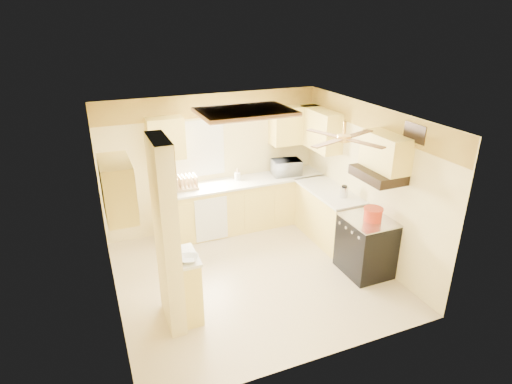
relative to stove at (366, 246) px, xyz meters
name	(u,v)px	position (x,y,z in m)	size (l,w,h in m)	color
floor	(252,276)	(-1.67, 0.55, -0.46)	(4.00, 4.00, 0.00)	#CAB58C
ceiling	(252,117)	(-1.67, 0.55, 2.04)	(4.00, 4.00, 0.00)	white
wall_back	(213,163)	(-1.67, 2.45, 0.79)	(4.00, 4.00, 0.00)	beige
wall_front	(319,270)	(-1.67, -1.35, 0.79)	(4.00, 4.00, 0.00)	beige
wall_left	(107,227)	(-3.67, 0.55, 0.79)	(3.80, 3.80, 0.00)	beige
wall_right	(367,183)	(0.33, 0.55, 0.79)	(3.80, 3.80, 0.00)	beige
wallpaper_border	(211,105)	(-1.67, 2.43, 1.84)	(4.00, 0.02, 0.40)	yellow
partition_column	(167,237)	(-3.02, 0.00, 0.79)	(0.20, 0.70, 2.50)	beige
partition_ledge	(188,287)	(-2.80, 0.00, -0.01)	(0.25, 0.55, 0.90)	#FFDC74
ledge_top	(186,257)	(-2.80, 0.00, 0.46)	(0.28, 0.58, 0.04)	silver
lower_cabinets_back	(245,205)	(-1.17, 2.15, -0.01)	(3.00, 0.60, 0.90)	#FFDC74
lower_cabinets_right	(328,216)	(0.03, 1.15, -0.01)	(0.60, 1.40, 0.90)	#FFDC74
countertop_back	(245,182)	(-1.17, 2.14, 0.46)	(3.04, 0.64, 0.04)	silver
countertop_right	(329,191)	(0.02, 1.15, 0.46)	(0.64, 1.44, 0.04)	silver
dishwasher_panel	(211,219)	(-1.92, 1.84, -0.03)	(0.58, 0.02, 0.80)	white
window	(199,149)	(-1.92, 2.44, 1.09)	(0.92, 0.02, 1.02)	white
upper_cab_back_left	(166,138)	(-2.52, 2.27, 1.39)	(0.60, 0.35, 0.70)	#FFDC74
upper_cab_back_right	(294,125)	(-0.12, 2.27, 1.39)	(0.90, 0.35, 0.70)	#FFDC74
upper_cab_right	(320,129)	(0.16, 1.80, 1.39)	(0.35, 1.00, 0.70)	#FFDC74
upper_cab_left_wall	(118,189)	(-3.49, 0.30, 1.39)	(0.35, 0.75, 0.70)	#FFDC74
upper_cab_over_stove	(385,152)	(0.16, 0.00, 1.49)	(0.35, 0.76, 0.52)	#FFDC74
stove	(366,246)	(0.00, 0.00, 0.00)	(0.68, 0.77, 0.92)	black
range_hood	(378,175)	(0.07, 0.00, 1.16)	(0.50, 0.76, 0.14)	black
poster_menu	(172,190)	(-2.91, 0.00, 1.39)	(0.02, 0.42, 0.57)	black
poster_nashville	(176,239)	(-2.91, 0.00, 0.74)	(0.02, 0.42, 0.57)	black
ceiling_light_panel	(245,112)	(-1.57, 1.05, 2.00)	(1.35, 0.95, 0.06)	brown
ceiling_fan	(344,138)	(-0.67, -0.15, 1.83)	(1.15, 1.15, 0.26)	gold
vent_grate	(415,133)	(0.31, -0.35, 1.84)	(0.02, 0.40, 0.25)	black
microwave	(286,167)	(-0.33, 2.13, 0.63)	(0.53, 0.36, 0.29)	white
bowl	(189,259)	(-2.80, -0.15, 0.51)	(0.24, 0.24, 0.06)	white
dutch_oven	(373,214)	(0.03, -0.04, 0.55)	(0.29, 0.29, 0.19)	#B62914
kettle	(344,192)	(0.08, 0.81, 0.57)	(0.13, 0.13, 0.20)	silver
dish_rack	(186,184)	(-2.26, 2.18, 0.56)	(0.40, 0.30, 0.23)	tan
utensil_crock	(237,176)	(-1.28, 2.23, 0.55)	(0.11, 0.11, 0.22)	white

